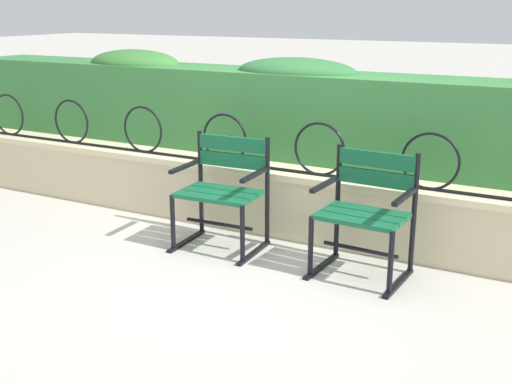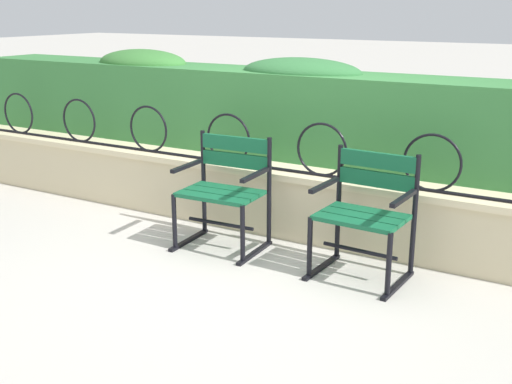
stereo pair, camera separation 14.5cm
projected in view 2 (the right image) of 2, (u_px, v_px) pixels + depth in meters
The scene contains 6 objects.
ground_plane at pixel (248, 270), 4.56m from camera, with size 60.00×60.00×0.00m, color #BCB7AD.
stone_wall at pixel (301, 203), 5.18m from camera, with size 7.92×0.41×0.54m.
iron_arch_fence at pixel (276, 147), 5.09m from camera, with size 7.37×0.02×0.42m.
hedge_row at pixel (326, 112), 5.41m from camera, with size 7.76×0.63×0.86m.
park_chair_left at pixel (225, 188), 4.91m from camera, with size 0.66×0.55×0.86m.
park_chair_right at pixel (366, 211), 4.37m from camera, with size 0.63×0.55×0.86m.
Camera 2 is at (2.18, -3.61, 1.81)m, focal length 45.01 mm.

